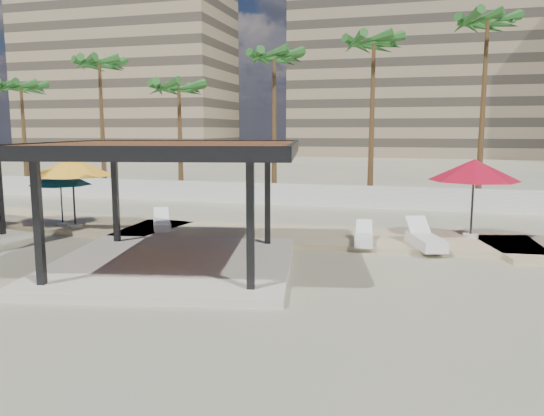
{
  "coord_description": "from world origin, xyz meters",
  "views": [
    {
      "loc": [
        5.74,
        -13.06,
        4.2
      ],
      "look_at": [
        0.63,
        5.33,
        1.4
      ],
      "focal_mm": 35.0,
      "sensor_mm": 36.0,
      "label": 1
    }
  ],
  "objects_px": {
    "pavilion_central": "(170,194)",
    "lounger_b": "(364,238)",
    "lounger_a": "(162,224)",
    "umbrella_c": "(474,170)",
    "lounger_c": "(425,240)"
  },
  "relations": [
    {
      "from": "pavilion_central",
      "to": "lounger_a",
      "type": "bearing_deg",
      "value": 108.67
    },
    {
      "from": "umbrella_c",
      "to": "lounger_a",
      "type": "bearing_deg",
      "value": -173.22
    },
    {
      "from": "lounger_a",
      "to": "umbrella_c",
      "type": "bearing_deg",
      "value": -112.3
    },
    {
      "from": "umbrella_c",
      "to": "lounger_c",
      "type": "relative_size",
      "value": 1.4
    },
    {
      "from": "lounger_c",
      "to": "lounger_a",
      "type": "bearing_deg",
      "value": 67.52
    },
    {
      "from": "umbrella_c",
      "to": "lounger_a",
      "type": "relative_size",
      "value": 1.71
    },
    {
      "from": "pavilion_central",
      "to": "lounger_a",
      "type": "height_order",
      "value": "pavilion_central"
    },
    {
      "from": "lounger_c",
      "to": "umbrella_c",
      "type": "bearing_deg",
      "value": -57.32
    },
    {
      "from": "pavilion_central",
      "to": "lounger_a",
      "type": "xyz_separation_m",
      "value": [
        -2.94,
        5.05,
        -1.94
      ]
    },
    {
      "from": "umbrella_c",
      "to": "lounger_c",
      "type": "xyz_separation_m",
      "value": [
        -1.68,
        -2.11,
        -2.33
      ]
    },
    {
      "from": "pavilion_central",
      "to": "lounger_b",
      "type": "distance_m",
      "value": 7.23
    },
    {
      "from": "umbrella_c",
      "to": "lounger_b",
      "type": "bearing_deg",
      "value": -150.83
    },
    {
      "from": "umbrella_c",
      "to": "lounger_b",
      "type": "height_order",
      "value": "umbrella_c"
    },
    {
      "from": "pavilion_central",
      "to": "lounger_b",
      "type": "bearing_deg",
      "value": 27.34
    },
    {
      "from": "lounger_a",
      "to": "lounger_c",
      "type": "distance_m",
      "value": 10.5
    }
  ]
}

